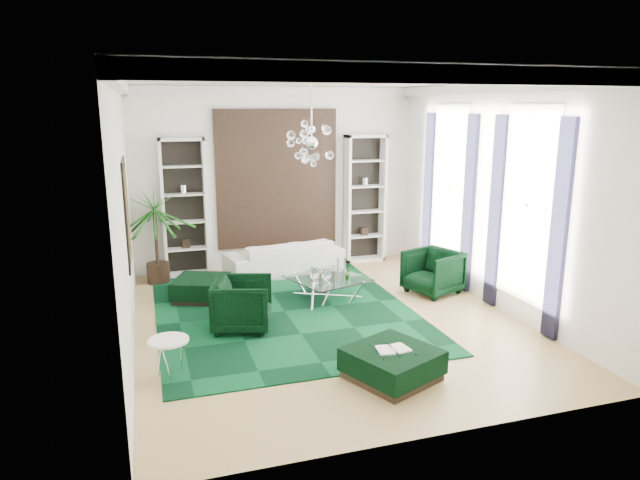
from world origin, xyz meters
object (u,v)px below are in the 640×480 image
object	(u,v)px
armchair_left	(243,304)
coffee_table	(327,288)
armchair_right	(433,272)
ottoman_side	(201,289)
ottoman_front	(392,364)
side_table	(170,359)
palm	(155,223)
sofa	(284,257)

from	to	relation	value
armchair_left	coffee_table	world-z (taller)	armchair_left
armchair_right	coffee_table	xyz separation A→B (m)	(-1.98, 0.24, -0.20)
ottoman_side	ottoman_front	bearing A→B (deg)	-62.41
armchair_left	ottoman_side	xyz separation A→B (m)	(-0.48, 1.60, -0.21)
ottoman_side	side_table	xyz separation A→B (m)	(-0.70, -2.93, 0.05)
coffee_table	palm	bearing A→B (deg)	145.87
sofa	ottoman_front	distance (m)	5.00
sofa	armchair_left	xyz separation A→B (m)	(-1.35, -2.75, 0.06)
side_table	palm	size ratio (longest dim) A/B	0.22
palm	coffee_table	bearing A→B (deg)	-34.13
side_table	palm	xyz separation A→B (m)	(0.00, 4.20, 0.95)
ottoman_front	side_table	size ratio (longest dim) A/B	1.92
sofa	armchair_left	world-z (taller)	armchair_left
armchair_left	ottoman_side	bearing A→B (deg)	33.05
coffee_table	ottoman_front	distance (m)	3.17
ottoman_front	side_table	distance (m)	2.86
ottoman_side	sofa	bearing A→B (deg)	32.23
sofa	armchair_right	bearing A→B (deg)	129.66
armchair_left	coffee_table	distance (m)	1.94
coffee_table	ottoman_front	bearing A→B (deg)	-92.98
coffee_table	ottoman_side	distance (m)	2.27
coffee_table	ottoman_front	world-z (taller)	coffee_table
sofa	side_table	bearing A→B (deg)	49.50
sofa	armchair_right	distance (m)	3.11
armchair_right	side_table	world-z (taller)	armchair_right
ottoman_front	armchair_left	bearing A→B (deg)	124.31
sofa	ottoman_side	size ratio (longest dim) A/B	2.66
ottoman_front	ottoman_side	bearing A→B (deg)	117.59
ottoman_side	ottoman_front	xyz separation A→B (m)	(2.01, -3.84, 0.00)
armchair_right	side_table	size ratio (longest dim) A/B	1.72
ottoman_front	side_table	world-z (taller)	side_table
sofa	ottoman_front	size ratio (longest dim) A/B	2.39
ottoman_side	palm	bearing A→B (deg)	118.78
sofa	palm	distance (m)	2.67
sofa	side_table	xyz separation A→B (m)	(-2.53, -4.08, -0.10)
armchair_right	ottoman_side	xyz separation A→B (m)	(-4.15, 0.92, -0.21)
armchair_right	ottoman_side	world-z (taller)	armchair_right
ottoman_side	ottoman_front	world-z (taller)	same
sofa	palm	bearing A→B (deg)	-11.54
armchair_left	side_table	distance (m)	1.78
sofa	palm	size ratio (longest dim) A/B	1.00
coffee_table	palm	distance (m)	3.61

